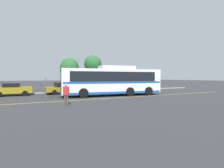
# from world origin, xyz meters

# --- Properties ---
(ground_plane) EXTENTS (220.00, 220.00, 0.00)m
(ground_plane) POSITION_xyz_m (0.00, 0.00, 0.00)
(ground_plane) COLOR #38383A
(lane_strip_0) EXTENTS (31.38, 0.20, 0.01)m
(lane_strip_0) POSITION_xyz_m (-0.71, -2.24, 0.00)
(lane_strip_0) COLOR gold
(lane_strip_0) RESTS_ON ground_plane
(curb_strip) EXTENTS (39.38, 0.36, 0.15)m
(curb_strip) POSITION_xyz_m (-0.71, 6.53, 0.07)
(curb_strip) COLOR #99999E
(curb_strip) RESTS_ON ground_plane
(transit_bus) EXTENTS (11.89, 4.08, 3.44)m
(transit_bus) POSITION_xyz_m (-0.70, -0.04, 1.74)
(transit_bus) COLOR white
(transit_bus) RESTS_ON ground_plane
(parked_car_0) EXTENTS (4.08, 1.96, 1.48)m
(parked_car_0) POSITION_xyz_m (-10.97, 4.96, 0.75)
(parked_car_0) COLOR olive
(parked_car_0) RESTS_ON ground_plane
(parked_car_1) EXTENTS (4.96, 2.29, 1.49)m
(parked_car_1) POSITION_xyz_m (-5.14, 4.82, 0.74)
(parked_car_1) COLOR olive
(parked_car_1) RESTS_ON ground_plane
(parked_car_2) EXTENTS (4.79, 2.09, 1.48)m
(parked_car_2) POSITION_xyz_m (1.71, 4.39, 0.75)
(parked_car_2) COLOR maroon
(parked_car_2) RESTS_ON ground_plane
(parked_car_3) EXTENTS (4.86, 2.26, 1.56)m
(parked_car_3) POSITION_xyz_m (7.53, 4.85, 0.77)
(parked_car_3) COLOR #9E9EA3
(parked_car_3) RESTS_ON ground_plane
(pedestrian_0) EXTENTS (0.47, 0.38, 1.65)m
(pedestrian_0) POSITION_xyz_m (-7.05, -4.94, 0.93)
(pedestrian_0) COLOR brown
(pedestrian_0) RESTS_ON ground_plane
(bus_stop_sign) EXTENTS (0.08, 0.40, 2.62)m
(bus_stop_sign) POSITION_xyz_m (-7.92, -0.08, 1.65)
(bus_stop_sign) COLOR #59595E
(bus_stop_sign) RESTS_ON ground_plane
(tree_0) EXTENTS (3.04, 3.04, 5.97)m
(tree_0) POSITION_xyz_m (1.09, 10.78, 4.42)
(tree_0) COLOR #513823
(tree_0) RESTS_ON ground_plane
(tree_2) EXTENTS (2.92, 2.92, 5.13)m
(tree_2) POSITION_xyz_m (-3.26, 9.63, 3.65)
(tree_2) COLOR #513823
(tree_2) RESTS_ON ground_plane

